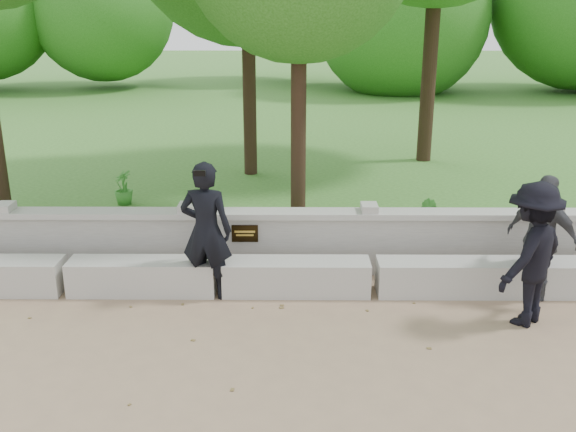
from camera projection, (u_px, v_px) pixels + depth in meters
The scene contains 9 objects.
ground at pixel (200, 371), 6.59m from camera, with size 80.00×80.00×0.00m, color #997D5E.
lawn at pixel (262, 123), 19.85m from camera, with size 40.00×22.00×0.25m, color #376725.
concrete_bench at pixel (219, 277), 8.32m from camera, with size 11.90×0.45×0.45m.
parapet_wall at pixel (224, 241), 8.91m from camera, with size 12.50×0.35×0.90m.
man_main at pixel (206, 231), 8.02m from camera, with size 0.71×0.64×1.78m.
visitor_mid at pixel (531, 254), 7.35m from camera, with size 1.24×1.22×1.71m.
visitor_right at pixel (543, 238), 8.02m from camera, with size 0.93×0.96×1.61m.
shrub_b at pixel (426, 219), 9.53m from camera, with size 0.33×0.27×0.60m, color #39852D.
shrub_d at pixel (123, 188), 11.21m from camera, with size 0.33×0.30×0.60m, color #39852D.
Camera 1 is at (0.95, -5.76, 3.57)m, focal length 40.00 mm.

